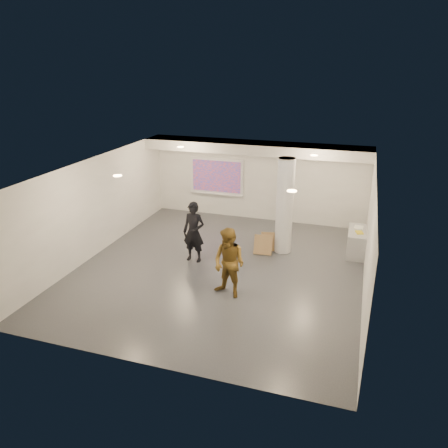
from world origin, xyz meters
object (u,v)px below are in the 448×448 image
(projection_screen, at_px, (217,177))
(woman, at_px, (194,232))
(column, at_px, (285,206))
(credenza, at_px, (357,242))
(man, at_px, (229,263))

(projection_screen, bearing_deg, woman, -80.60)
(projection_screen, bearing_deg, column, -40.56)
(column, bearing_deg, projection_screen, 139.44)
(projection_screen, relative_size, credenza, 1.59)
(column, relative_size, man, 1.64)
(man, bearing_deg, credenza, 69.85)
(column, xyz_separation_m, woman, (-2.41, -1.49, -0.58))
(column, distance_m, man, 3.32)
(woman, bearing_deg, man, -42.82)
(woman, bearing_deg, projection_screen, 102.59)
(woman, bearing_deg, credenza, 26.82)
(column, distance_m, credenza, 2.54)
(projection_screen, xyz_separation_m, credenza, (5.32, -2.11, -1.14))
(credenza, relative_size, man, 0.72)
(column, height_order, projection_screen, column)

